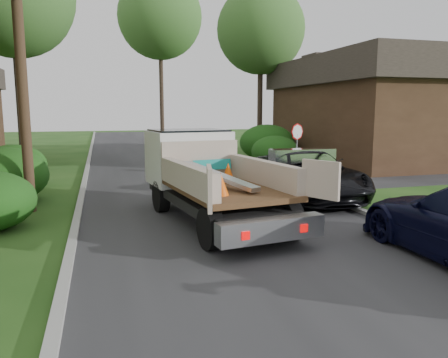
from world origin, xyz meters
TOP-DOWN VIEW (x-y plane):
  - ground at (0.00, 0.00)m, footprint 120.00×120.00m
  - road at (0.00, 10.00)m, footprint 8.00×90.00m
  - side_street at (12.00, 9.00)m, footprint 16.00×7.00m
  - curb_left at (-4.10, 10.00)m, footprint 0.20×90.00m
  - curb_right at (4.10, 10.00)m, footprint 0.20×90.00m
  - stop_sign at (5.20, 9.00)m, footprint 0.71×0.32m
  - utility_pole at (-5.48, 4.98)m, footprint 2.42×1.25m
  - house_right at (13.00, 14.00)m, footprint 9.72×12.96m
  - hedge_left_b at (-6.50, 6.50)m, footprint 2.86×2.86m
  - hedge_left_c at (-6.80, 10.00)m, footprint 2.60×2.60m
  - hedge_right_a at (5.80, 13.00)m, footprint 2.60×2.60m
  - hedge_right_b at (6.50, 16.00)m, footprint 3.38×3.38m
  - tree_right_far at (7.50, 20.00)m, footprint 6.00×6.00m
  - tree_center_far at (2.00, 30.00)m, footprint 7.20×7.20m
  - flatbed_truck at (-0.56, 3.13)m, footprint 3.55×6.80m
  - black_pickup at (3.60, 4.74)m, footprint 3.24×6.16m

SIDE VIEW (x-z plane):
  - ground at x=0.00m, z-range 0.00..0.00m
  - road at x=0.00m, z-range -0.01..0.01m
  - side_street at x=12.00m, z-range 0.00..0.02m
  - curb_left at x=-4.10m, z-range 0.00..0.12m
  - curb_right at x=4.10m, z-range 0.00..0.12m
  - black_pickup at x=3.60m, z-range 0.00..1.65m
  - hedge_left_c at x=-6.80m, z-range 0.00..1.70m
  - hedge_right_a at x=5.80m, z-range 0.00..1.70m
  - hedge_left_b at x=-6.50m, z-range 0.00..1.87m
  - hedge_right_b at x=6.50m, z-range 0.00..2.21m
  - flatbed_truck at x=-0.56m, z-range 0.11..2.57m
  - stop_sign at x=5.20m, z-range 0.54..3.02m
  - house_right at x=13.00m, z-range 0.06..6.26m
  - utility_pole at x=-5.48m, z-range 0.17..10.17m
  - tree_right_far at x=7.50m, z-range 2.73..14.23m
  - tree_center_far at x=2.00m, z-range 3.68..18.28m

